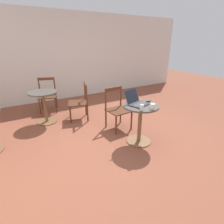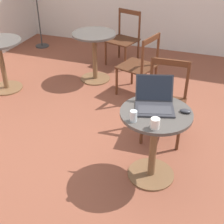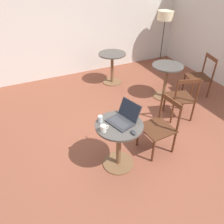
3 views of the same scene
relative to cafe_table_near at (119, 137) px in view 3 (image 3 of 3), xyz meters
name	(u,v)px [view 3 (image 3 of 3)]	position (x,y,z in m)	size (l,w,h in m)	color
ground_plane	(128,148)	(0.30, 0.23, -0.52)	(16.00, 16.00, 0.00)	brown
wall_back	(65,22)	(0.30, 3.46, 0.83)	(9.40, 0.06, 2.70)	silver
cafe_table_near	(119,137)	(0.00, 0.00, 0.00)	(0.65, 0.65, 0.76)	brown
cafe_table_mid	(166,75)	(1.84, 1.36, 0.00)	(0.65, 0.65, 0.76)	brown
cafe_table_far	(112,63)	(1.09, 2.51, 0.00)	(0.65, 0.65, 0.76)	brown
chair_near_right	(160,126)	(0.73, 0.04, -0.08)	(0.48, 0.48, 0.90)	#562D19
chair_mid_front	(181,98)	(1.60, 0.57, -0.08)	(0.57, 0.57, 0.90)	#562D19
chair_mid_right	(200,76)	(2.61, 1.13, -0.08)	(0.57, 0.57, 0.90)	#562D19
floor_lamp	(165,18)	(2.85, 2.92, 0.80)	(0.42, 0.42, 1.50)	#333333
laptop	(123,118)	(0.08, 0.04, 0.28)	(0.44, 0.43, 0.25)	#2D2D33
mouse	(133,132)	(0.08, -0.24, 0.25)	(0.06, 0.10, 0.03)	#2D2D33
mug	(104,128)	(-0.25, -0.04, 0.28)	(0.12, 0.08, 0.09)	silver
drinking_glass	(100,119)	(-0.21, 0.15, 0.28)	(0.06, 0.06, 0.10)	silver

